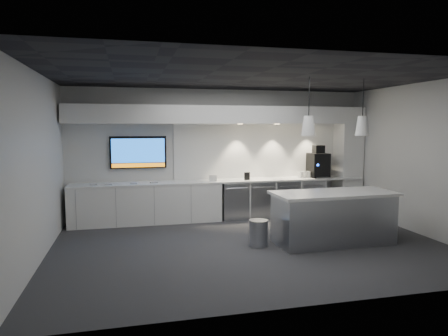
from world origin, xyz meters
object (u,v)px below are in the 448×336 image
object	(u,v)px
wall_tv	(138,152)
bin	(258,233)
island	(333,217)
coffee_machine	(318,164)

from	to	relation	value
wall_tv	bin	distance (m)	3.48
wall_tv	bin	size ratio (longest dim) A/B	2.65
wall_tv	island	distance (m)	4.45
coffee_machine	island	bearing A→B (deg)	-109.56
wall_tv	bin	xyz separation A→B (m)	(2.02, -2.50, -1.32)
wall_tv	coffee_machine	size ratio (longest dim) A/B	1.60
bin	coffee_machine	world-z (taller)	coffee_machine
coffee_machine	bin	bearing A→B (deg)	-134.63
wall_tv	coffee_machine	xyz separation A→B (m)	(4.30, -0.25, -0.34)
island	wall_tv	bearing A→B (deg)	140.92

